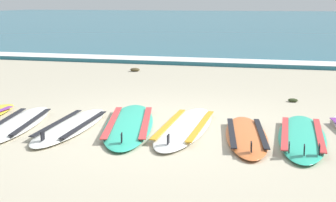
{
  "coord_description": "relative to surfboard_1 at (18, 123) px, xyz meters",
  "views": [
    {
      "loc": [
        1.7,
        -6.34,
        1.71
      ],
      "look_at": [
        -0.09,
        0.61,
        0.25
      ],
      "focal_mm": 53.67,
      "sensor_mm": 36.0,
      "label": 1
    }
  ],
  "objects": [
    {
      "name": "seaweed_clump_by_the_boards",
      "position": [
        3.64,
        2.64,
        -0.01
      ],
      "size": [
        0.17,
        0.13,
        0.06
      ],
      "primitive_type": "ellipsoid",
      "color": "#2D381E",
      "rests_on": "ground"
    },
    {
      "name": "sea",
      "position": [
        1.96,
        36.83,
        0.01
      ],
      "size": [
        80.0,
        60.0,
        0.1
      ],
      "primitive_type": "cube",
      "color": "#23667A",
      "rests_on": "ground"
    },
    {
      "name": "wave_foam_strip",
      "position": [
        1.96,
        7.31,
        0.02
      ],
      "size": [
        80.0,
        0.96,
        0.11
      ],
      "primitive_type": "cube",
      "color": "white",
      "rests_on": "ground"
    },
    {
      "name": "surfboard_3",
      "position": [
        1.49,
        0.34,
        -0.0
      ],
      "size": [
        1.24,
        2.64,
        0.18
      ],
      "color": "#2DB793",
      "rests_on": "ground"
    },
    {
      "name": "surfboard_2",
      "position": [
        0.77,
        0.06,
        0.0
      ],
      "size": [
        0.62,
        2.18,
        0.18
      ],
      "color": "silver",
      "rests_on": "ground"
    },
    {
      "name": "seaweed_clump_mid_sand",
      "position": [
        -0.11,
        5.48,
        0.0
      ],
      "size": [
        0.24,
        0.19,
        0.08
      ],
      "primitive_type": "ellipsoid",
      "color": "#4C4228",
      "rests_on": "ground"
    },
    {
      "name": "ground_plane",
      "position": [
        1.96,
        0.39,
        -0.04
      ],
      "size": [
        80.0,
        80.0,
        0.0
      ],
      "primitive_type": "plane",
      "color": "#B7AD93"
    },
    {
      "name": "surfboard_6",
      "position": [
        3.77,
        0.3,
        0.0
      ],
      "size": [
        0.62,
        2.31,
        0.18
      ],
      "color": "#2DB793",
      "rests_on": "ground"
    },
    {
      "name": "surfboard_4",
      "position": [
        2.26,
        0.38,
        -0.0
      ],
      "size": [
        0.62,
        2.4,
        0.18
      ],
      "color": "white",
      "rests_on": "ground"
    },
    {
      "name": "surfboard_5",
      "position": [
        3.1,
        0.16,
        0.0
      ],
      "size": [
        0.83,
        2.09,
        0.18
      ],
      "color": "orange",
      "rests_on": "ground"
    },
    {
      "name": "surfboard_1",
      "position": [
        0.0,
        0.0,
        0.0
      ],
      "size": [
        0.92,
        2.22,
        0.18
      ],
      "color": "white",
      "rests_on": "ground"
    }
  ]
}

